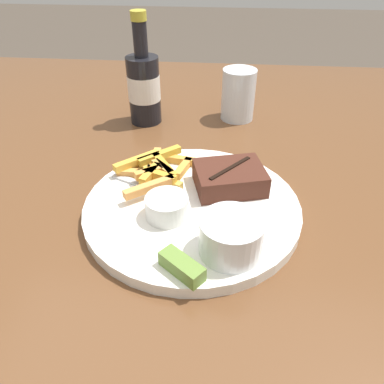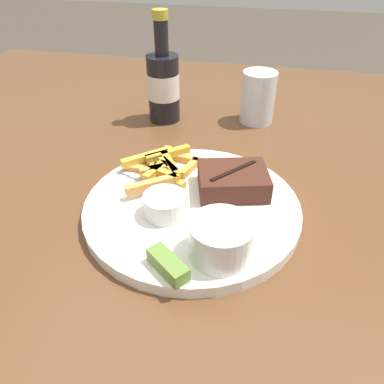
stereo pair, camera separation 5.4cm
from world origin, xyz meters
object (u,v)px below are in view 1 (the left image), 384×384
object	(u,v)px
drinking_glass	(238,95)
salt_shaker	(242,91)
coleslaw_cup	(231,235)
pickle_spear	(181,266)
steak_portion	(230,178)
beer_bottle	(144,86)
dinner_plate	(192,208)
dipping_sauce_cup	(167,206)
fork_utensil	(145,186)

from	to	relation	value
drinking_glass	salt_shaker	size ratio (longest dim) A/B	1.65
coleslaw_cup	pickle_spear	world-z (taller)	coleslaw_cup
salt_shaker	drinking_glass	bearing A→B (deg)	-97.61
steak_portion	drinking_glass	world-z (taller)	drinking_glass
beer_bottle	drinking_glass	world-z (taller)	beer_bottle
dinner_plate	steak_portion	world-z (taller)	steak_portion
drinking_glass	salt_shaker	bearing A→B (deg)	82.39
dipping_sauce_cup	salt_shaker	size ratio (longest dim) A/B	0.93
dipping_sauce_cup	dinner_plate	bearing A→B (deg)	45.47
dinner_plate	pickle_spear	xyz separation A→B (m)	(-0.00, -0.13, 0.02)
beer_bottle	salt_shaker	size ratio (longest dim) A/B	3.40
dinner_plate	dipping_sauce_cup	world-z (taller)	dipping_sauce_cup
dinner_plate	beer_bottle	xyz separation A→B (m)	(-0.13, 0.30, 0.07)
dinner_plate	coleslaw_cup	size ratio (longest dim) A/B	4.00
coleslaw_cup	salt_shaker	world-z (taller)	coleslaw_cup
steak_portion	dipping_sauce_cup	bearing A→B (deg)	-137.81
dipping_sauce_cup	pickle_spear	distance (m)	0.11
beer_bottle	dinner_plate	bearing A→B (deg)	-67.34
dipping_sauce_cup	salt_shaker	distance (m)	0.46
dinner_plate	fork_utensil	bearing A→B (deg)	155.86
dinner_plate	beer_bottle	world-z (taller)	beer_bottle
steak_portion	salt_shaker	size ratio (longest dim) A/B	1.85
steak_portion	pickle_spear	size ratio (longest dim) A/B	2.01
dinner_plate	drinking_glass	distance (m)	0.35
dinner_plate	dipping_sauce_cup	size ratio (longest dim) A/B	5.27
fork_utensil	salt_shaker	bearing A→B (deg)	91.60
dinner_plate	fork_utensil	size ratio (longest dim) A/B	2.51
drinking_glass	steak_portion	bearing A→B (deg)	-92.94
dinner_plate	salt_shaker	size ratio (longest dim) A/B	4.91
fork_utensil	salt_shaker	size ratio (longest dim) A/B	1.95
coleslaw_cup	beer_bottle	size ratio (longest dim) A/B	0.36
beer_bottle	drinking_glass	xyz separation A→B (m)	(0.20, 0.03, -0.03)
steak_portion	salt_shaker	bearing A→B (deg)	86.11
beer_bottle	dipping_sauce_cup	bearing A→B (deg)	-74.25
beer_bottle	salt_shaker	xyz separation A→B (m)	(0.21, 0.11, -0.05)
fork_utensil	beer_bottle	xyz separation A→B (m)	(-0.05, 0.27, 0.06)
pickle_spear	dipping_sauce_cup	bearing A→B (deg)	106.89
salt_shaker	steak_portion	bearing A→B (deg)	-93.89
steak_portion	drinking_glass	size ratio (longest dim) A/B	1.12
steak_portion	coleslaw_cup	distance (m)	0.14
steak_portion	dipping_sauce_cup	world-z (taller)	steak_portion
coleslaw_cup	dipping_sauce_cup	xyz separation A→B (m)	(-0.09, 0.06, -0.01)
dipping_sauce_cup	fork_utensil	bearing A→B (deg)	124.01
dipping_sauce_cup	beer_bottle	size ratio (longest dim) A/B	0.27
dipping_sauce_cup	pickle_spear	size ratio (longest dim) A/B	1.01
dipping_sauce_cup	drinking_glass	size ratio (longest dim) A/B	0.56
dinner_plate	beer_bottle	bearing A→B (deg)	112.66
pickle_spear	salt_shaker	size ratio (longest dim) A/B	0.92
pickle_spear	beer_bottle	xyz separation A→B (m)	(-0.13, 0.44, 0.05)
dinner_plate	coleslaw_cup	bearing A→B (deg)	-58.93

